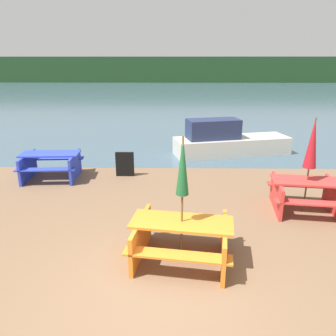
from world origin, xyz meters
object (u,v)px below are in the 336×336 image
object	(u,v)px
picnic_table_blue	(51,163)
umbrella_darkgreen	(183,168)
picnic_table_red	(305,192)
signboard	(125,164)
umbrella_crimson	(312,144)
boat	(227,142)
picnic_table_orange	(182,236)

from	to	relation	value
picnic_table_blue	umbrella_darkgreen	xyz separation A→B (m)	(3.78, -4.15, 1.24)
picnic_table_blue	picnic_table_red	bearing A→B (deg)	-17.40
umbrella_darkgreen	signboard	size ratio (longest dim) A/B	3.00
signboard	picnic_table_red	bearing A→B (deg)	-27.34
picnic_table_blue	signboard	world-z (taller)	picnic_table_blue
signboard	umbrella_darkgreen	bearing A→B (deg)	-69.67
umbrella_crimson	boat	xyz separation A→B (m)	(-1.07, 4.87, -1.13)
umbrella_darkgreen	boat	xyz separation A→B (m)	(1.84, 6.92, -1.22)
picnic_table_orange	picnic_table_blue	bearing A→B (deg)	132.36
picnic_table_orange	signboard	size ratio (longest dim) A/B	2.57
umbrella_crimson	picnic_table_blue	bearing A→B (deg)	162.60
picnic_table_blue	umbrella_crimson	size ratio (longest dim) A/B	0.80
picnic_table_red	boat	distance (m)	4.99
picnic_table_red	umbrella_crimson	world-z (taller)	umbrella_crimson
picnic_table_blue	umbrella_crimson	distance (m)	7.11
picnic_table_orange	umbrella_crimson	bearing A→B (deg)	35.10
picnic_table_red	umbrella_crimson	size ratio (longest dim) A/B	0.78
picnic_table_red	umbrella_darkgreen	bearing A→B (deg)	-144.90
picnic_table_blue	umbrella_darkgreen	size ratio (longest dim) A/B	0.79
umbrella_crimson	umbrella_darkgreen	bearing A→B (deg)	-144.90
umbrella_crimson	boat	world-z (taller)	umbrella_crimson
boat	picnic_table_blue	bearing A→B (deg)	-167.47
umbrella_darkgreen	picnic_table_orange	bearing A→B (deg)	180.00
signboard	umbrella_crimson	bearing A→B (deg)	-27.34
picnic_table_orange	picnic_table_red	size ratio (longest dim) A/B	1.12
picnic_table_red	umbrella_darkgreen	distance (m)	3.78
picnic_table_blue	umbrella_crimson	xyz separation A→B (m)	(6.70, -2.10, 1.14)
boat	signboard	bearing A→B (deg)	-157.75
picnic_table_orange	umbrella_crimson	distance (m)	3.75
picnic_table_orange	umbrella_crimson	world-z (taller)	umbrella_crimson
picnic_table_orange	boat	xyz separation A→B (m)	(1.84, 6.92, 0.04)
signboard	picnic_table_blue	bearing A→B (deg)	-173.31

